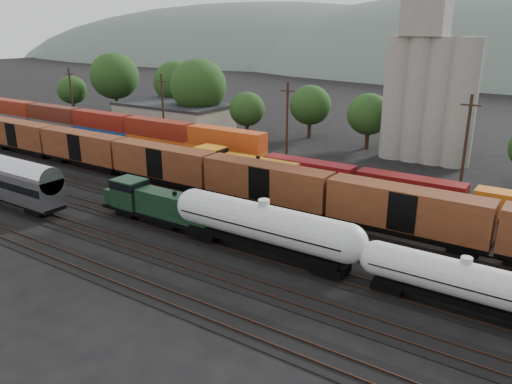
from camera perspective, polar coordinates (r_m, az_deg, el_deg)
The scene contains 12 objects.
ground at distance 48.95m, azimuth 2.48°, elevation -4.74°, with size 600.00×600.00×0.00m, color black.
tracks at distance 48.93m, azimuth 2.49°, elevation -4.69°, with size 180.00×33.20×0.20m.
green_locomotive at distance 51.07m, azimuth -11.37°, elevation -1.34°, with size 15.06×2.66×3.99m.
tank_car_a at distance 43.13m, azimuth 0.89°, elevation -3.80°, with size 18.85×3.38×4.94m.
tank_car_b at distance 37.87m, azimuth 22.62°, elevation -9.48°, with size 15.18×2.72×3.98m.
orange_locomotive at distance 62.27m, azimuth -2.05°, elevation 2.75°, with size 17.36×2.89×4.34m.
boxcar_string at distance 58.48m, azimuth -5.19°, elevation 2.31°, with size 122.80×2.90×4.20m.
container_wall at distance 59.00m, azimuth 14.26°, elevation 1.46°, with size 183.71×2.60×5.80m.
grain_silo at distance 77.62m, azimuth 19.10°, elevation 11.47°, with size 13.40×5.00×29.00m.
industrial_sheds at distance 77.48m, azimuth 20.66°, elevation 4.74°, with size 119.38×17.26×5.10m.
tree_band at distance 80.67m, azimuth 15.73°, elevation 9.37°, with size 165.56×20.69×13.97m.
utility_poles at distance 66.18m, azimuth 12.62°, elevation 6.57°, with size 122.20×0.36×12.00m.
Camera 1 is at (23.31, -38.58, 19.10)m, focal length 35.00 mm.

